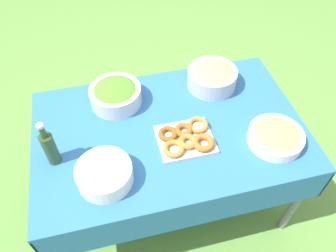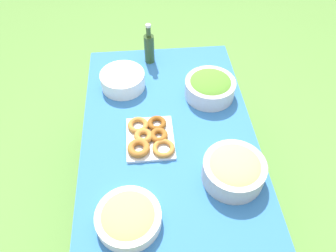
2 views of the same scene
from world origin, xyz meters
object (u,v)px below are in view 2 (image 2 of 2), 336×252
Objects in this scene: salad_bowl at (210,87)px; olive_oil_bottle at (149,48)px; donut_platter at (149,137)px; plate_stack at (123,80)px; pasta_bowl at (234,169)px; bread_bowl at (128,217)px.

salad_bowl is 1.08× the size of olive_oil_bottle.
olive_oil_bottle reaches higher than salad_bowl.
plate_stack reaches higher than donut_platter.
donut_platter is 0.46m from plate_stack.
plate_stack is at bearing 36.41° from pasta_bowl.
olive_oil_bottle is at bearing -7.64° from bread_bowl.
donut_platter is 1.09× the size of bread_bowl.
pasta_bowl is 0.53m from bread_bowl.
bread_bowl is (-0.18, 0.49, -0.03)m from pasta_bowl.
pasta_bowl is 1.09× the size of olive_oil_bottle.
plate_stack is 0.30m from olive_oil_bottle.
salad_bowl reaches higher than plate_stack.
pasta_bowl is at bearing -143.59° from plate_stack.
olive_oil_bottle reaches higher than donut_platter.
salad_bowl is 1.00× the size of pasta_bowl.
olive_oil_bottle is at bearing 20.23° from pasta_bowl.
pasta_bowl is 0.94× the size of donut_platter.
salad_bowl is 0.52m from plate_stack.
bread_bowl is at bearing 147.52° from salad_bowl.
olive_oil_bottle is (0.67, -0.04, 0.08)m from donut_platter.
donut_platter is (-0.31, 0.37, -0.04)m from salad_bowl.
salad_bowl is at bearing -103.58° from plate_stack.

